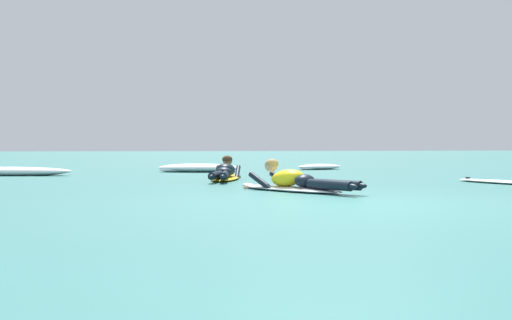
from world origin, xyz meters
name	(u,v)px	position (x,y,z in m)	size (l,w,h in m)	color
ground_plane	(231,170)	(0.00, 10.00, 0.00)	(120.00, 120.00, 0.00)	#387A75
surfer_near	(294,182)	(-0.23, 2.07, 0.14)	(1.62, 2.32, 0.54)	silver
surfer_far	(225,173)	(-0.86, 5.26, 0.14)	(1.04, 2.60, 0.54)	yellow
drifting_surfboard	(503,182)	(4.04, 3.15, 0.03)	(1.18, 2.02, 0.16)	white
whitewater_front	(6,172)	(-5.64, 7.99, 0.10)	(3.19, 1.23, 0.21)	white
whitewater_mid_left	(319,167)	(2.63, 10.08, 0.08)	(1.59, 1.07, 0.16)	white
whitewater_mid_right	(199,168)	(-1.02, 9.05, 0.10)	(2.28, 1.28, 0.22)	white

